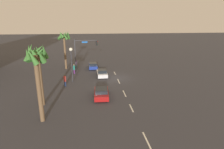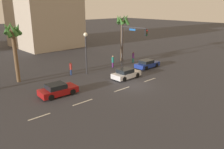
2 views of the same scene
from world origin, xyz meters
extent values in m
plane|color=#333338|center=(0.00, 0.00, 0.00)|extent=(220.00, 220.00, 0.00)
cube|color=silver|center=(-18.00, 0.00, 0.01)|extent=(2.40, 0.14, 0.01)
cube|color=silver|center=(-11.86, 0.00, 0.01)|extent=(2.03, 0.14, 0.01)
cube|color=silver|center=(-7.33, 0.00, 0.01)|extent=(2.36, 0.14, 0.01)
cube|color=silver|center=(-1.85, 0.00, 0.01)|extent=(2.38, 0.14, 0.01)
cube|color=silver|center=(3.17, 0.00, 0.01)|extent=(2.24, 0.14, 0.01)
cube|color=maroon|center=(-8.16, 3.32, 0.49)|extent=(4.07, 2.02, 0.65)
cube|color=black|center=(-8.40, 3.33, 1.06)|extent=(1.99, 1.71, 0.50)
cylinder|color=black|center=(-6.89, 4.13, 0.32)|extent=(0.65, 0.25, 0.64)
cylinder|color=black|center=(-6.97, 2.39, 0.32)|extent=(0.65, 0.25, 0.64)
cylinder|color=black|center=(-9.36, 4.25, 0.32)|extent=(0.65, 0.25, 0.64)
cylinder|color=black|center=(-9.44, 2.50, 0.32)|extent=(0.65, 0.25, 0.64)
cube|color=silver|center=(1.47, 2.60, 0.48)|extent=(4.04, 1.83, 0.63)
cube|color=black|center=(1.23, 2.60, 1.05)|extent=(1.95, 1.58, 0.51)
cylinder|color=black|center=(2.70, 3.46, 0.32)|extent=(0.64, 0.23, 0.64)
cylinder|color=black|center=(2.72, 1.79, 0.32)|extent=(0.64, 0.23, 0.64)
cylinder|color=black|center=(0.21, 3.41, 0.32)|extent=(0.64, 0.23, 0.64)
cylinder|color=black|center=(0.24, 1.75, 0.32)|extent=(0.64, 0.23, 0.64)
cube|color=navy|center=(7.61, 4.13, 0.47)|extent=(4.15, 1.80, 0.62)
cube|color=black|center=(7.37, 4.12, 1.00)|extent=(2.00, 1.56, 0.45)
cylinder|color=black|center=(8.88, 4.97, 0.32)|extent=(0.64, 0.23, 0.64)
cylinder|color=black|center=(8.90, 3.32, 0.32)|extent=(0.64, 0.23, 0.64)
cylinder|color=black|center=(6.32, 4.93, 0.32)|extent=(0.64, 0.23, 0.64)
cylinder|color=black|center=(6.35, 3.29, 0.32)|extent=(0.64, 0.23, 0.64)
cylinder|color=#38383D|center=(5.50, 7.60, 3.19)|extent=(0.20, 0.20, 6.38)
cylinder|color=#38383D|center=(5.73, 5.46, 6.13)|extent=(0.58, 4.30, 0.12)
cube|color=black|center=(5.96, 3.31, 5.55)|extent=(0.35, 0.35, 0.95)
sphere|color=red|center=(5.98, 3.13, 5.85)|extent=(0.20, 0.20, 0.20)
sphere|color=#392605|center=(5.98, 3.13, 5.55)|extent=(0.20, 0.20, 0.20)
sphere|color=black|center=(5.98, 3.13, 5.25)|extent=(0.20, 0.20, 0.20)
cube|color=#1959B2|center=(5.71, 5.67, 5.81)|extent=(0.16, 1.10, 0.28)
cylinder|color=#2D2D33|center=(-1.26, 7.72, 2.60)|extent=(0.18, 0.18, 5.19)
sphere|color=#F2EACC|center=(-1.26, 7.72, 5.47)|extent=(0.56, 0.56, 0.56)
cylinder|color=#59266B|center=(3.80, 7.84, 0.38)|extent=(0.30, 0.30, 0.76)
cylinder|color=#1E7266|center=(3.80, 7.84, 1.18)|extent=(0.40, 0.40, 0.83)
sphere|color=tan|center=(3.80, 7.84, 1.71)|extent=(0.23, 0.23, 0.23)
cylinder|color=#1E7266|center=(8.36, 7.80, 0.38)|extent=(0.36, 0.36, 0.76)
cylinder|color=#59266B|center=(8.36, 7.80, 1.18)|extent=(0.48, 0.48, 0.83)
sphere|color=brown|center=(8.36, 7.80, 1.71)|extent=(0.23, 0.23, 0.23)
cylinder|color=#2D478C|center=(-3.21, 8.72, 0.39)|extent=(0.40, 0.40, 0.77)
cylinder|color=#BF3833|center=(-3.21, 8.72, 1.19)|extent=(0.53, 0.53, 0.84)
sphere|color=brown|center=(-3.21, 8.72, 1.73)|extent=(0.23, 0.23, 0.23)
cylinder|color=brown|center=(7.69, 9.85, 3.45)|extent=(0.41, 0.41, 6.91)
cone|color=#38702D|center=(8.51, 9.82, 7.07)|extent=(0.60, 1.40, 1.68)
cone|color=#38702D|center=(8.23, 10.59, 6.90)|extent=(1.67, 1.42, 1.73)
cone|color=#38702D|center=(7.66, 10.50, 6.99)|extent=(1.14, 0.61, 1.41)
cone|color=#38702D|center=(7.10, 10.21, 7.16)|extent=(1.13, 1.36, 1.46)
cone|color=#38702D|center=(7.03, 9.52, 6.94)|extent=(1.01, 1.28, 1.57)
cone|color=#38702D|center=(7.64, 8.93, 7.05)|extent=(1.53, 0.64, 1.83)
cone|color=#38702D|center=(8.16, 9.30, 7.10)|extent=(1.43, 1.34, 1.42)
cylinder|color=brown|center=(-13.59, 9.75, 3.43)|extent=(0.45, 0.45, 6.85)
cone|color=#38702D|center=(-12.68, 9.67, 6.87)|extent=(0.71, 1.74, 1.68)
cone|color=#38702D|center=(-13.01, 10.43, 7.02)|extent=(1.35, 1.27, 1.86)
cone|color=#38702D|center=(-13.89, 10.29, 6.95)|extent=(1.33, 1.07, 1.33)
cone|color=#38702D|center=(-14.36, 9.77, 6.86)|extent=(0.60, 1.18, 1.63)
cone|color=#38702D|center=(-13.83, 9.14, 6.78)|extent=(1.27, 0.94, 1.40)
cone|color=#38702D|center=(-13.20, 9.10, 6.76)|extent=(1.24, 1.06, 1.60)
cylinder|color=brown|center=(-9.69, 10.60, 3.22)|extent=(0.47, 0.47, 6.44)
cone|color=#38702D|center=(-9.04, 10.60, 6.69)|extent=(0.57, 1.33, 1.32)
cone|color=#38702D|center=(-9.34, 11.13, 6.43)|extent=(1.25, 1.10, 1.38)
cone|color=#38702D|center=(-9.84, 11.43, 6.61)|extent=(1.44, 0.79, 1.72)
cone|color=#38702D|center=(-10.25, 10.88, 6.58)|extent=(1.03, 1.33, 1.33)
cone|color=#38702D|center=(-10.41, 10.13, 6.52)|extent=(1.15, 1.34, 1.80)
cone|color=#38702D|center=(-9.87, 9.75, 6.61)|extent=(1.31, 0.79, 1.82)
cone|color=#38702D|center=(-9.20, 10.16, 6.43)|extent=(1.31, 1.37, 1.34)
camera|label=1|loc=(-31.32, 4.60, 10.05)|focal=29.68mm
camera|label=2|loc=(-18.89, -17.21, 9.22)|focal=36.07mm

